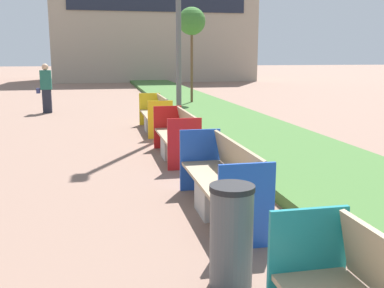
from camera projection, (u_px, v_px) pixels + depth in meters
planter_grass_strip at (258, 136)px, 10.98m from camera, size 2.80×120.00×0.18m
building_backdrop at (151, 16)px, 37.22m from camera, size 15.60×8.93×10.50m
bench_blue_frame at (222, 186)px, 5.80m from camera, size 0.65×2.24×0.94m
bench_red_frame at (177, 140)px, 9.02m from camera, size 0.65×2.03×0.94m
bench_yellow_frame at (156, 117)px, 12.21m from camera, size 0.65×2.34×0.94m
litter_bin at (231, 236)px, 3.96m from camera, size 0.40×0.40×0.93m
sapling_tree_far at (192, 22)px, 17.49m from camera, size 1.07×1.07×3.88m
pedestrian_walking at (46, 88)px, 15.95m from camera, size 0.53×0.24×1.74m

